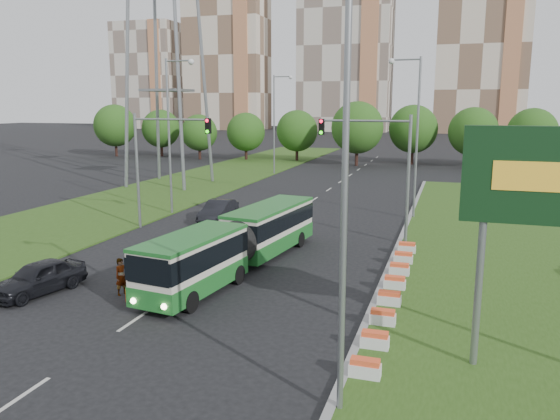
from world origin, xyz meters
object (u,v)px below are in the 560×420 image
(traffic_mast_median, at_px, (382,158))
(pedestrian, at_px, (121,277))
(articulated_bus, at_px, (238,242))
(shopping_trolley, at_px, (131,295))
(car_left_near, at_px, (38,277))
(car_left_far, at_px, (218,211))
(traffic_mast_left, at_px, (157,153))

(traffic_mast_median, distance_m, pedestrian, 17.33)
(traffic_mast_median, height_order, articulated_bus, traffic_mast_median)
(shopping_trolley, bearing_deg, pedestrian, 146.28)
(traffic_mast_median, height_order, pedestrian, traffic_mast_median)
(car_left_near, bearing_deg, articulated_bus, 52.95)
(car_left_near, xyz_separation_m, car_left_far, (1.51, 16.92, 0.03))
(car_left_far, relative_size, shopping_trolley, 7.83)
(articulated_bus, relative_size, pedestrian, 8.66)
(articulated_bus, bearing_deg, shopping_trolley, -108.02)
(car_left_near, bearing_deg, pedestrian, 27.89)
(traffic_mast_left, bearing_deg, car_left_near, -84.06)
(car_left_far, bearing_deg, car_left_near, -98.74)
(traffic_mast_median, relative_size, pedestrian, 4.62)
(articulated_bus, bearing_deg, pedestrian, -117.56)
(traffic_mast_median, distance_m, articulated_bus, 11.08)
(traffic_mast_left, relative_size, pedestrian, 4.62)
(articulated_bus, distance_m, car_left_far, 12.23)
(traffic_mast_median, height_order, traffic_mast_left, same)
(shopping_trolley, bearing_deg, articulated_bus, 67.11)
(pedestrian, height_order, shopping_trolley, pedestrian)
(car_left_far, bearing_deg, traffic_mast_median, -15.05)
(pedestrian, relative_size, shopping_trolley, 2.83)
(articulated_bus, relative_size, shopping_trolley, 24.48)
(traffic_mast_left, distance_m, car_left_far, 6.43)
(traffic_mast_left, height_order, car_left_near, traffic_mast_left)
(pedestrian, bearing_deg, articulated_bus, -14.06)
(articulated_bus, bearing_deg, car_left_near, -132.61)
(traffic_mast_median, bearing_deg, shopping_trolley, -122.97)
(pedestrian, xyz_separation_m, shopping_trolley, (0.87, -0.63, -0.56))
(shopping_trolley, bearing_deg, car_left_far, 103.15)
(traffic_mast_left, bearing_deg, articulated_bus, -39.36)
(car_left_far, xyz_separation_m, pedestrian, (2.26, -15.91, 0.08))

